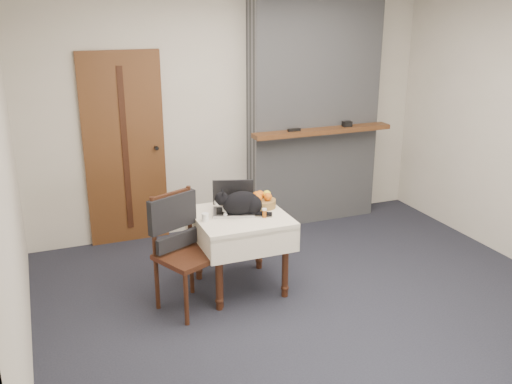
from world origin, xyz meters
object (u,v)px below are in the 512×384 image
laptop (233,204)px  pill_bottle (264,213)px  side_table (240,227)px  chair (179,235)px  cat (242,203)px  cream_jar (205,217)px  fruit_basket (262,201)px  door (125,150)px

laptop → pill_bottle: size_ratio=5.32×
side_table → chair: bearing=-170.7°
cat → cream_jar: 0.35m
chair → fruit_basket: bearing=-11.0°
side_table → laptop: size_ratio=1.80×
cat → chair: size_ratio=0.48×
pill_bottle → fruit_basket: (0.08, 0.25, 0.01)m
laptop → fruit_basket: 0.27m
side_table → chair: size_ratio=0.79×
pill_bottle → chair: chair is taller
laptop → cream_jar: bearing=-136.4°
side_table → chair: (-0.56, -0.09, 0.04)m
side_table → chair: 0.57m
cat → chair: (-0.58, -0.08, -0.17)m
cat → fruit_basket: cat is taller
fruit_basket → side_table: bearing=-156.7°
side_table → cat: 0.22m
laptop → cat: (0.04, -0.11, 0.04)m
chair → cream_jar: bearing=-12.4°
laptop → cream_jar: (-0.30, -0.14, -0.03)m
cream_jar → side_table: bearing=7.0°
door → cream_jar: door is taller
fruit_basket → laptop: bearing=-179.3°
chair → pill_bottle: bearing=-29.0°
door → cat: bearing=-63.3°
pill_bottle → fruit_basket: 0.27m
door → fruit_basket: (0.97, -1.35, -0.24)m
door → chair: 1.60m
pill_bottle → fruit_basket: fruit_basket is taller
laptop → chair: 0.59m
door → laptop: (0.70, -1.35, -0.23)m
side_table → cat: cat is taller
laptop → chair: size_ratio=0.44×
cream_jar → fruit_basket: fruit_basket is taller
cat → cream_jar: bearing=-163.5°
door → fruit_basket: size_ratio=8.17×
door → laptop: bearing=-62.7°
side_table → cat: size_ratio=1.66×
laptop → fruit_basket: (0.27, 0.00, -0.01)m
cat → fruit_basket: 0.27m
laptop → pill_bottle: 0.32m
laptop → door: bearing=135.2°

